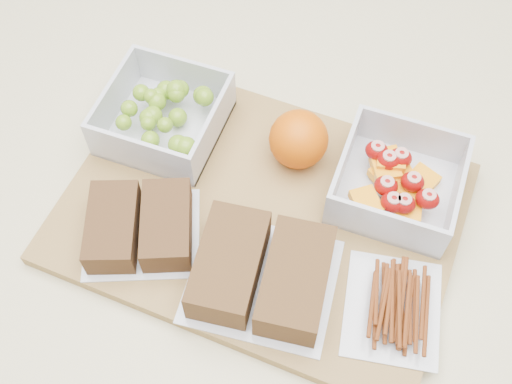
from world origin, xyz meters
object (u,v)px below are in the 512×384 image
cutting_board (260,213)px  grape_container (165,115)px  sandwich_bag_center (262,273)px  pretzel_bag (394,305)px  orange (299,139)px  fruit_container (397,183)px  sandwich_bag_left (140,226)px

cutting_board → grape_container: 0.16m
sandwich_bag_center → pretzel_bag: 0.13m
orange → sandwich_bag_center: 0.16m
fruit_container → sandwich_bag_center: fruit_container is taller
orange → pretzel_bag: bearing=-44.3°
fruit_container → sandwich_bag_center: size_ratio=0.81×
cutting_board → sandwich_bag_center: sandwich_bag_center is taller
orange → sandwich_bag_left: 0.20m
cutting_board → sandwich_bag_center: size_ratio=2.64×
grape_container → orange: orange is taller
sandwich_bag_left → fruit_container: bearing=30.8°
cutting_board → fruit_container: (0.13, 0.07, 0.03)m
grape_container → orange: (0.16, 0.01, 0.01)m
sandwich_bag_center → pretzel_bag: bearing=7.2°
sandwich_bag_left → pretzel_bag: size_ratio=1.19×
orange → pretzel_bag: 0.21m
fruit_container → sandwich_bag_center: bearing=-123.9°
orange → sandwich_bag_left: bearing=-128.8°
orange → sandwich_bag_left: size_ratio=0.44×
fruit_container → sandwich_bag_left: bearing=-149.2°
fruit_container → pretzel_bag: size_ratio=1.00×
fruit_container → sandwich_bag_left: fruit_container is taller
orange → pretzel_bag: size_ratio=0.52×
orange → sandwich_bag_left: orange is taller
orange → grape_container: bearing=-175.3°
sandwich_bag_left → pretzel_bag: 0.27m
grape_container → fruit_container: 0.27m
sandwich_bag_center → fruit_container: bearing=56.1°
orange → sandwich_bag_center: bearing=-84.7°
cutting_board → fruit_container: bearing=30.4°
grape_container → fruit_container: bearing=0.5°
grape_container → sandwich_bag_center: 0.23m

